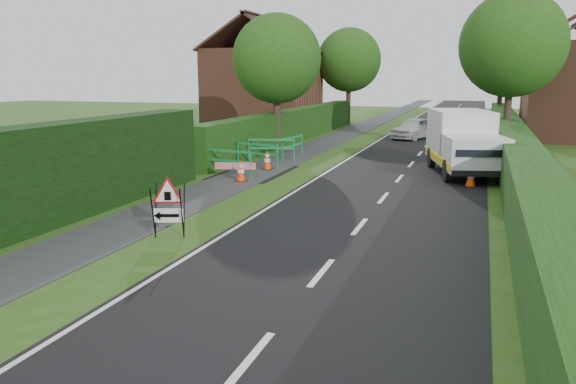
# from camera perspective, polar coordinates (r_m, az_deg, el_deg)

# --- Properties ---
(ground) EXTENTS (120.00, 120.00, 0.00)m
(ground) POSITION_cam_1_polar(r_m,az_deg,el_deg) (10.80, -11.09, -8.37)
(ground) COLOR #2B4E16
(ground) RESTS_ON ground
(road_surface) EXTENTS (6.00, 90.00, 0.02)m
(road_surface) POSITION_cam_1_polar(r_m,az_deg,el_deg) (43.97, 15.51, 6.53)
(road_surface) COLOR black
(road_surface) RESTS_ON ground
(footpath) EXTENTS (2.00, 90.00, 0.02)m
(footpath) POSITION_cam_1_polar(r_m,az_deg,el_deg) (44.64, 8.40, 6.90)
(footpath) COLOR #2D2D30
(footpath) RESTS_ON ground
(hedge_west_far) EXTENTS (1.00, 24.00, 1.80)m
(hedge_west_far) POSITION_cam_1_polar(r_m,az_deg,el_deg) (32.58, 0.64, 5.26)
(hedge_west_far) COLOR #14380F
(hedge_west_far) RESTS_ON ground
(hedge_east) EXTENTS (1.20, 50.00, 1.50)m
(hedge_east) POSITION_cam_1_polar(r_m,az_deg,el_deg) (25.04, 21.80, 2.46)
(hedge_east) COLOR #14380F
(hedge_east) RESTS_ON ground
(house_west) EXTENTS (7.50, 7.40, 7.88)m
(house_west) POSITION_cam_1_polar(r_m,az_deg,el_deg) (41.61, -2.48, 10.66)
(house_west) COLOR brown
(house_west) RESTS_ON ground
(house_east_b) EXTENTS (7.50, 7.40, 7.88)m
(house_east_b) POSITION_cam_1_polar(r_m,az_deg,el_deg) (51.20, 27.02, 9.61)
(house_east_b) COLOR brown
(house_east_b) RESTS_ON ground
(tree_nw) EXTENTS (4.40, 4.40, 6.70)m
(tree_nw) POSITION_cam_1_polar(r_m,az_deg,el_deg) (28.48, -1.15, 13.36)
(tree_nw) COLOR #2D2116
(tree_nw) RESTS_ON ground
(tree_ne) EXTENTS (5.20, 5.20, 7.79)m
(tree_ne) POSITION_cam_1_polar(r_m,az_deg,el_deg) (30.80, 21.87, 13.72)
(tree_ne) COLOR #2D2116
(tree_ne) RESTS_ON ground
(tree_fw) EXTENTS (4.80, 4.80, 7.24)m
(tree_fw) POSITION_cam_1_polar(r_m,az_deg,el_deg) (43.86, 6.24, 13.18)
(tree_fw) COLOR #2D2116
(tree_fw) RESTS_ON ground
(tree_fe) EXTENTS (4.20, 4.20, 6.33)m
(tree_fe) POSITION_cam_1_polar(r_m,az_deg,el_deg) (46.76, 20.91, 11.66)
(tree_fe) COLOR #2D2116
(tree_fe) RESTS_ON ground
(triangle_sign) EXTENTS (1.05, 1.05, 1.21)m
(triangle_sign) POSITION_cam_1_polar(r_m,az_deg,el_deg) (13.04, -12.26, -1.07)
(triangle_sign) COLOR black
(triangle_sign) RESTS_ON ground
(works_van) EXTENTS (3.24, 5.50, 2.36)m
(works_van) POSITION_cam_1_polar(r_m,az_deg,el_deg) (22.27, 17.41, 4.96)
(works_van) COLOR silver
(works_van) RESTS_ON ground
(traffic_cone_0) EXTENTS (0.38, 0.38, 0.79)m
(traffic_cone_0) POSITION_cam_1_polar(r_m,az_deg,el_deg) (19.79, 18.09, 1.62)
(traffic_cone_0) COLOR black
(traffic_cone_0) RESTS_ON ground
(traffic_cone_1) EXTENTS (0.38, 0.38, 0.79)m
(traffic_cone_1) POSITION_cam_1_polar(r_m,az_deg,el_deg) (22.57, 18.01, 2.81)
(traffic_cone_1) COLOR black
(traffic_cone_1) RESTS_ON ground
(traffic_cone_2) EXTENTS (0.38, 0.38, 0.79)m
(traffic_cone_2) POSITION_cam_1_polar(r_m,az_deg,el_deg) (24.97, 19.33, 3.53)
(traffic_cone_2) COLOR black
(traffic_cone_2) RESTS_ON ground
(traffic_cone_3) EXTENTS (0.38, 0.38, 0.79)m
(traffic_cone_3) POSITION_cam_1_polar(r_m,az_deg,el_deg) (19.84, -4.82, 2.18)
(traffic_cone_3) COLOR black
(traffic_cone_3) RESTS_ON ground
(traffic_cone_4) EXTENTS (0.38, 0.38, 0.79)m
(traffic_cone_4) POSITION_cam_1_polar(r_m,az_deg,el_deg) (22.30, -2.13, 3.27)
(traffic_cone_4) COLOR black
(traffic_cone_4) RESTS_ON ground
(ped_barrier_0) EXTENTS (2.09, 0.70, 1.00)m
(ped_barrier_0) POSITION_cam_1_polar(r_m,az_deg,el_deg) (21.09, -6.11, 3.38)
(ped_barrier_0) COLOR #188643
(ped_barrier_0) RESTS_ON ground
(ped_barrier_1) EXTENTS (2.08, 0.85, 1.00)m
(ped_barrier_1) POSITION_cam_1_polar(r_m,az_deg,el_deg) (22.98, -3.16, 4.11)
(ped_barrier_1) COLOR #188643
(ped_barrier_1) RESTS_ON ground
(ped_barrier_2) EXTENTS (2.08, 0.86, 1.00)m
(ped_barrier_2) POSITION_cam_1_polar(r_m,az_deg,el_deg) (24.68, -1.69, 4.65)
(ped_barrier_2) COLOR #188643
(ped_barrier_2) RESTS_ON ground
(ped_barrier_3) EXTENTS (0.62, 2.09, 1.00)m
(ped_barrier_3) POSITION_cam_1_polar(r_m,az_deg,el_deg) (25.65, 0.47, 4.93)
(ped_barrier_3) COLOR #188643
(ped_barrier_3) RESTS_ON ground
(redwhite_plank) EXTENTS (1.46, 0.42, 0.25)m
(redwhite_plank) POSITION_cam_1_polar(r_m,az_deg,el_deg) (20.58, -5.35, 1.41)
(redwhite_plank) COLOR red
(redwhite_plank) RESTS_ON ground
(hatchback_car) EXTENTS (2.72, 4.01, 1.27)m
(hatchback_car) POSITION_cam_1_polar(r_m,az_deg,el_deg) (34.17, 12.70, 6.35)
(hatchback_car) COLOR silver
(hatchback_car) RESTS_ON ground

